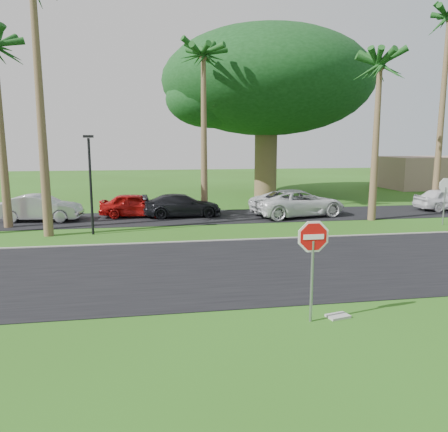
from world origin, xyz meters
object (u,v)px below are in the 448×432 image
stop_sign_far (445,191)px  car_pickup (447,199)px  stop_sign_near (313,250)px  car_silver (40,208)px  car_red (136,205)px  car_dark (182,206)px  car_minivan (298,203)px

stop_sign_far → car_pickup: 5.93m
stop_sign_near → car_silver: size_ratio=0.60×
car_red → car_dark: (2.69, -0.36, -0.03)m
stop_sign_near → stop_sign_far: (11.50, 11.00, 0.00)m
car_silver → car_dark: 7.83m
car_silver → car_dark: car_silver is taller
car_silver → car_dark: (7.83, 0.17, -0.06)m
stop_sign_far → car_silver: 21.82m
stop_sign_near → car_minivan: bearing=72.1°
car_silver → car_pickup: (24.87, -0.05, -0.02)m
stop_sign_far → car_silver: size_ratio=0.60×
car_minivan → stop_sign_far: bearing=-132.3°
car_pickup → car_minivan: bearing=91.6°
stop_sign_near → car_minivan: stop_sign_near is taller
stop_sign_near → car_silver: stop_sign_near is taller
stop_sign_near → car_red: stop_sign_near is taller
car_pickup → car_dark: bearing=86.7°
stop_sign_far → car_silver: bearing=-12.3°
car_red → car_silver: bearing=101.4°
car_pickup → stop_sign_near: bearing=133.5°
car_red → car_pickup: (19.72, -0.57, 0.01)m
stop_sign_near → car_silver: (-9.80, 15.66, -1.05)m
stop_sign_near → car_minivan: size_ratio=0.47×
stop_sign_far → car_minivan: size_ratio=0.47×
car_dark → car_pickup: car_pickup is taller
car_silver → car_pickup: size_ratio=1.06×
stop_sign_near → car_red: bearing=106.0°
stop_sign_far → car_minivan: stop_sign_far is taller
stop_sign_near → car_silver: 18.50m
car_red → car_pickup: size_ratio=0.98×
car_dark → car_minivan: size_ratio=0.81×
stop_sign_far → car_red: bearing=-17.8°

